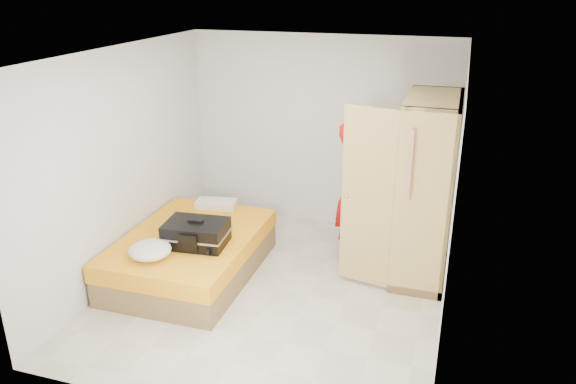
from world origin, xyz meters
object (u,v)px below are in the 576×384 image
(wardrobe, at_px, (421,194))
(round_cushion, at_px, (150,250))
(person, at_px, (354,192))
(suitcase, at_px, (196,234))
(bed, at_px, (191,254))

(wardrobe, height_order, round_cushion, wardrobe)
(person, height_order, suitcase, person)
(bed, relative_size, wardrobe, 0.96)
(wardrobe, bearing_deg, suitcase, -156.69)
(wardrobe, height_order, suitcase, wardrobe)
(bed, bearing_deg, suitcase, -47.02)
(bed, bearing_deg, person, 29.50)
(suitcase, bearing_deg, person, 32.11)
(wardrobe, distance_m, suitcase, 2.55)
(bed, relative_size, round_cushion, 4.49)
(wardrobe, xyz_separation_m, suitcase, (-2.32, -1.00, -0.37))
(person, relative_size, suitcase, 2.40)
(person, bearing_deg, bed, 108.59)
(bed, distance_m, suitcase, 0.46)
(wardrobe, bearing_deg, bed, -162.13)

